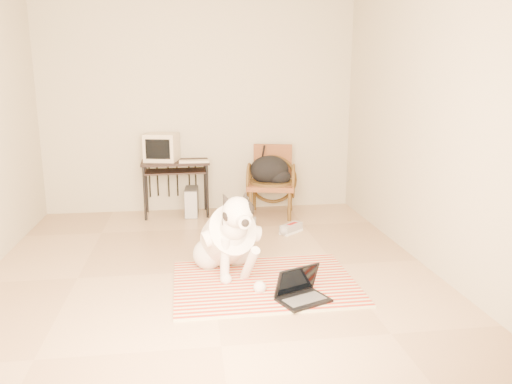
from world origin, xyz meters
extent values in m
plane|color=tan|center=(0.00, 0.00, 0.00)|extent=(4.50, 4.50, 0.00)
plane|color=#BAB298|center=(0.00, 2.25, 1.35)|extent=(4.50, 0.00, 4.50)
plane|color=#BAB298|center=(0.00, -2.25, 1.35)|extent=(4.50, 0.00, 4.50)
plane|color=#BAB298|center=(2.00, 0.00, 1.35)|extent=(0.00, 4.50, 4.50)
cube|color=red|center=(0.45, -0.82, 0.01)|extent=(1.54, 0.25, 0.02)
cube|color=#356C3B|center=(0.45, -0.58, 0.01)|extent=(1.54, 0.25, 0.02)
cube|color=#834992|center=(0.44, -0.35, 0.01)|extent=(1.54, 0.25, 0.02)
cube|color=#D6863B|center=(0.44, -0.11, 0.01)|extent=(1.54, 0.25, 0.02)
cube|color=beige|center=(0.44, 0.12, 0.01)|extent=(1.54, 0.25, 0.02)
sphere|color=silver|center=(-0.02, 0.06, 0.14)|extent=(0.28, 0.28, 0.28)
sphere|color=silver|center=(0.25, 0.12, 0.14)|extent=(0.28, 0.28, 0.28)
ellipsoid|color=silver|center=(0.12, 0.08, 0.17)|extent=(0.35, 0.32, 0.29)
ellipsoid|color=silver|center=(0.15, -0.08, 0.36)|extent=(0.49, 0.71, 0.61)
cylinder|color=white|center=(0.15, -0.07, 0.36)|extent=(0.53, 0.63, 0.56)
sphere|color=silver|center=(0.19, -0.26, 0.50)|extent=(0.24, 0.24, 0.24)
sphere|color=silver|center=(0.21, -0.35, 0.64)|extent=(0.26, 0.26, 0.26)
ellipsoid|color=black|center=(0.25, -0.34, 0.66)|extent=(0.20, 0.23, 0.19)
cylinder|color=silver|center=(0.24, -0.46, 0.60)|extent=(0.14, 0.16, 0.11)
sphere|color=black|center=(0.26, -0.53, 0.60)|extent=(0.06, 0.06, 0.06)
cone|color=black|center=(0.12, -0.31, 0.74)|extent=(0.13, 0.14, 0.16)
cone|color=black|center=(0.29, -0.27, 0.74)|extent=(0.13, 0.15, 0.16)
torus|color=silver|center=(0.20, -0.28, 0.54)|extent=(0.25, 0.17, 0.21)
cylinder|color=silver|center=(0.11, -0.29, 0.21)|extent=(0.10, 0.13, 0.39)
cylinder|color=silver|center=(0.31, -0.36, 0.19)|extent=(0.15, 0.36, 0.40)
sphere|color=silver|center=(0.11, -0.31, 0.05)|extent=(0.10, 0.10, 0.10)
sphere|color=silver|center=(0.37, -0.53, 0.05)|extent=(0.10, 0.10, 0.10)
cone|color=black|center=(0.04, 0.32, 0.05)|extent=(0.26, 0.37, 0.10)
cube|color=black|center=(0.68, -0.77, 0.03)|extent=(0.45, 0.39, 0.02)
cube|color=#48474A|center=(0.69, -0.78, 0.04)|extent=(0.36, 0.27, 0.00)
cube|color=black|center=(0.65, -0.68, 0.16)|extent=(0.38, 0.23, 0.25)
cube|color=black|center=(0.65, -0.69, 0.16)|extent=(0.34, 0.20, 0.22)
cube|color=black|center=(-0.33, 1.99, 0.68)|extent=(0.85, 0.49, 0.03)
cube|color=black|center=(-0.33, 1.94, 0.58)|extent=(0.75, 0.39, 0.02)
cylinder|color=black|center=(-0.71, 1.78, 0.34)|extent=(0.03, 0.03, 0.67)
cylinder|color=black|center=(-0.72, 2.17, 0.34)|extent=(0.03, 0.03, 0.67)
cylinder|color=black|center=(0.05, 1.80, 0.34)|extent=(0.03, 0.03, 0.67)
cylinder|color=black|center=(0.04, 2.19, 0.34)|extent=(0.03, 0.03, 0.67)
cube|color=beige|center=(-0.49, 2.05, 0.87)|extent=(0.46, 0.44, 0.34)
cube|color=black|center=(-0.53, 1.87, 0.87)|extent=(0.30, 0.08, 0.24)
cube|color=beige|center=(-0.10, 1.86, 0.71)|extent=(0.37, 0.14, 0.02)
cube|color=#48474A|center=(-0.14, 1.94, 0.18)|extent=(0.18, 0.38, 0.35)
cube|color=#AFAFB4|center=(-0.15, 1.75, 0.18)|extent=(0.15, 0.02, 0.34)
cube|color=brown|center=(0.86, 1.80, 0.39)|extent=(0.69, 0.68, 0.06)
cylinder|color=#38260F|center=(0.86, 1.80, 0.43)|extent=(0.54, 0.54, 0.04)
cube|color=brown|center=(0.92, 2.05, 0.66)|extent=(0.50, 0.15, 0.44)
cylinder|color=#38260F|center=(0.58, 1.62, 0.18)|extent=(0.04, 0.04, 0.36)
cylinder|color=#38260F|center=(0.69, 2.09, 0.18)|extent=(0.04, 0.04, 0.36)
cylinder|color=#38260F|center=(1.04, 1.51, 0.18)|extent=(0.04, 0.04, 0.36)
cylinder|color=#38260F|center=(1.15, 1.98, 0.18)|extent=(0.04, 0.04, 0.36)
ellipsoid|color=black|center=(0.84, 1.82, 0.59)|extent=(0.49, 0.41, 0.36)
ellipsoid|color=black|center=(0.95, 1.74, 0.51)|extent=(0.31, 0.25, 0.21)
cube|color=white|center=(0.53, 1.24, 0.01)|extent=(0.17, 0.33, 0.03)
cube|color=gray|center=(0.53, 1.24, 0.06)|extent=(0.17, 0.32, 0.10)
cube|color=maroon|center=(0.53, 1.24, 0.10)|extent=(0.08, 0.16, 0.02)
cube|color=white|center=(0.97, 1.04, 0.01)|extent=(0.30, 0.28, 0.03)
cube|color=gray|center=(0.97, 1.04, 0.05)|extent=(0.29, 0.27, 0.09)
cube|color=maroon|center=(0.97, 1.04, 0.09)|extent=(0.15, 0.13, 0.02)
camera|label=1|loc=(-0.18, -4.28, 1.72)|focal=35.00mm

